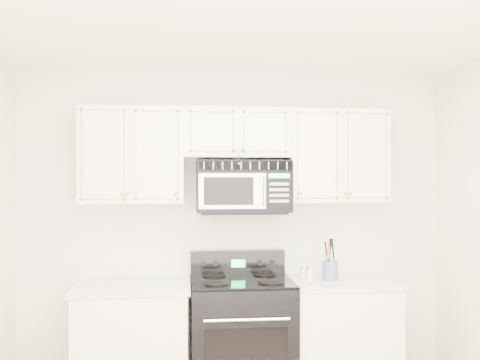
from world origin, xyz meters
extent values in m
cube|color=white|center=(0.00, 0.00, 2.60)|extent=(3.50, 3.50, 0.01)
cube|color=beige|center=(0.00, 1.75, 1.30)|extent=(3.50, 0.01, 2.60)
cube|color=silver|center=(-0.80, 1.44, 0.44)|extent=(0.82, 0.63, 0.88)
cube|color=beige|center=(-0.80, 1.44, 0.90)|extent=(0.86, 0.65, 0.04)
cube|color=silver|center=(0.80, 1.44, 0.44)|extent=(0.82, 0.63, 0.88)
cube|color=beige|center=(0.80, 1.44, 0.90)|extent=(0.86, 0.65, 0.04)
cube|color=black|center=(0.02, 1.42, 0.46)|extent=(0.77, 0.66, 0.92)
cube|color=black|center=(0.02, 1.08, 0.45)|extent=(0.59, 0.01, 0.41)
cylinder|color=silver|center=(0.02, 1.06, 0.72)|extent=(0.61, 0.02, 0.02)
cube|color=black|center=(0.02, 1.42, 0.93)|extent=(0.77, 0.66, 0.02)
cube|color=black|center=(0.02, 1.71, 1.02)|extent=(0.77, 0.08, 0.20)
cube|color=#0DE23E|center=(0.02, 1.67, 1.02)|extent=(0.11, 0.00, 0.06)
cube|color=silver|center=(-0.82, 1.58, 1.90)|extent=(0.80, 0.33, 0.75)
cube|color=silver|center=(0.82, 1.58, 1.90)|extent=(0.80, 0.33, 0.75)
cube|color=silver|center=(0.00, 1.58, 2.08)|extent=(0.84, 0.33, 0.39)
sphere|color=gold|center=(-0.84, 1.40, 1.60)|extent=(0.03, 0.03, 0.03)
sphere|color=gold|center=(-0.48, 1.40, 1.60)|extent=(0.03, 0.03, 0.03)
sphere|color=gold|center=(0.48, 1.40, 1.60)|extent=(0.03, 0.03, 0.03)
sphere|color=gold|center=(0.84, 1.40, 1.60)|extent=(0.03, 0.03, 0.03)
sphere|color=gold|center=(-0.03, 1.40, 1.94)|extent=(0.03, 0.03, 0.03)
sphere|color=gold|center=(0.03, 1.40, 1.94)|extent=(0.03, 0.03, 0.03)
cylinder|color=#AA1500|center=(0.00, 1.40, 1.89)|extent=(0.01, 0.00, 0.11)
sphere|color=gold|center=(0.00, 1.40, 1.83)|extent=(0.03, 0.03, 0.03)
cube|color=black|center=(0.05, 1.57, 1.65)|extent=(0.74, 0.37, 0.41)
cube|color=#A4A08C|center=(0.05, 1.39, 1.81)|extent=(0.72, 0.01, 0.07)
cube|color=#9497A3|center=(-0.05, 1.38, 1.62)|extent=(0.52, 0.01, 0.27)
cube|color=black|center=(-0.08, 1.37, 1.62)|extent=(0.38, 0.01, 0.21)
cube|color=black|center=(0.31, 1.38, 1.62)|extent=(0.20, 0.01, 0.27)
cube|color=#0DE23E|center=(0.31, 1.37, 1.74)|extent=(0.16, 0.00, 0.03)
cylinder|color=silver|center=(0.19, 1.34, 1.62)|extent=(0.02, 0.02, 0.23)
cylinder|color=slate|center=(0.72, 1.42, 0.99)|extent=(0.12, 0.12, 0.15)
cylinder|color=#9B5E38|center=(0.76, 1.42, 1.07)|extent=(0.01, 0.01, 0.26)
cylinder|color=black|center=(0.71, 1.45, 1.08)|extent=(0.01, 0.01, 0.28)
cylinder|color=#9B5E38|center=(0.71, 1.39, 1.09)|extent=(0.01, 0.01, 0.30)
cylinder|color=black|center=(0.76, 1.42, 1.07)|extent=(0.01, 0.01, 0.26)
cylinder|color=#9B5E38|center=(0.71, 1.44, 1.08)|extent=(0.01, 0.01, 0.28)
cylinder|color=black|center=(0.71, 1.39, 1.09)|extent=(0.01, 0.01, 0.30)
cylinder|color=silver|center=(0.52, 1.47, 0.96)|extent=(0.04, 0.04, 0.08)
cylinder|color=silver|center=(0.52, 1.47, 1.01)|extent=(0.04, 0.04, 0.02)
cylinder|color=silver|center=(0.55, 1.38, 0.97)|extent=(0.04, 0.04, 0.09)
cylinder|color=silver|center=(0.55, 1.38, 1.02)|extent=(0.05, 0.05, 0.02)
camera|label=1|loc=(-0.42, -2.67, 1.70)|focal=40.00mm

